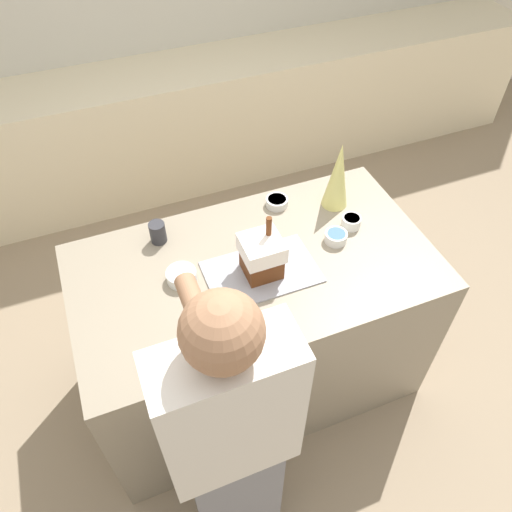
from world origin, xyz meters
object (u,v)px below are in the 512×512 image
at_px(gingerbread_house, 262,255).
at_px(candy_bowl_front_corner, 181,276).
at_px(decorative_tree, 338,176).
at_px(candy_bowl_behind_tray, 277,202).
at_px(person, 232,445).
at_px(candy_bowl_center_rear, 351,221).
at_px(candy_bowl_far_left, 336,237).
at_px(baking_tray, 261,272).
at_px(mug, 158,232).

bearing_deg(gingerbread_house, candy_bowl_front_corner, 165.40).
xyz_separation_m(decorative_tree, candy_bowl_behind_tray, (-0.27, 0.09, -0.15)).
relative_size(decorative_tree, person, 0.21).
distance_m(candy_bowl_center_rear, person, 1.15).
bearing_deg(candy_bowl_behind_tray, candy_bowl_far_left, -64.80).
xyz_separation_m(gingerbread_house, candy_bowl_behind_tray, (0.23, 0.38, -0.09)).
height_order(decorative_tree, candy_bowl_behind_tray, decorative_tree).
bearing_deg(candy_bowl_behind_tray, baking_tray, -121.78).
height_order(decorative_tree, person, person).
height_order(decorative_tree, candy_bowl_far_left, decorative_tree).
distance_m(baking_tray, candy_bowl_behind_tray, 0.45).
bearing_deg(person, candy_bowl_center_rear, 40.80).
distance_m(candy_bowl_far_left, person, 1.03).
height_order(candy_bowl_behind_tray, person, person).
height_order(mug, person, person).
height_order(baking_tray, candy_bowl_center_rear, candy_bowl_center_rear).
xyz_separation_m(candy_bowl_far_left, candy_bowl_front_corner, (-0.72, 0.03, 0.00)).
height_order(baking_tray, gingerbread_house, gingerbread_house).
bearing_deg(person, candy_bowl_front_corner, 87.13).
distance_m(gingerbread_house, candy_bowl_front_corner, 0.35).
bearing_deg(candy_bowl_far_left, baking_tray, -172.09).
xyz_separation_m(gingerbread_house, decorative_tree, (0.50, 0.29, 0.07)).
xyz_separation_m(decorative_tree, candy_bowl_front_corner, (-0.83, -0.20, -0.15)).
relative_size(decorative_tree, candy_bowl_front_corner, 2.70).
bearing_deg(person, gingerbread_house, 59.94).
bearing_deg(baking_tray, candy_bowl_far_left, 7.91).
height_order(candy_bowl_center_rear, candy_bowl_behind_tray, candy_bowl_center_rear).
xyz_separation_m(gingerbread_house, candy_bowl_far_left, (0.39, 0.05, -0.08)).
height_order(baking_tray, mug, mug).
bearing_deg(candy_bowl_front_corner, decorative_tree, 13.46).
xyz_separation_m(candy_bowl_center_rear, candy_bowl_behind_tray, (-0.26, 0.27, -0.01)).
xyz_separation_m(decorative_tree, candy_bowl_far_left, (-0.11, -0.23, -0.15)).
distance_m(baking_tray, candy_bowl_center_rear, 0.51).
relative_size(gingerbread_house, person, 0.17).
xyz_separation_m(baking_tray, gingerbread_house, (0.00, 0.00, 0.10)).
xyz_separation_m(baking_tray, mug, (-0.36, 0.35, 0.05)).
relative_size(candy_bowl_far_left, candy_bowl_behind_tray, 0.94).
height_order(decorative_tree, candy_bowl_center_rear, decorative_tree).
xyz_separation_m(gingerbread_house, person, (-0.37, -0.63, -0.18)).
distance_m(mug, person, 0.99).
distance_m(baking_tray, gingerbread_house, 0.10).
xyz_separation_m(candy_bowl_behind_tray, mug, (-0.60, -0.03, 0.03)).
bearing_deg(baking_tray, gingerbread_house, 32.29).
relative_size(gingerbread_house, candy_bowl_far_left, 2.69).
height_order(gingerbread_house, candy_bowl_far_left, gingerbread_house).
relative_size(candy_bowl_center_rear, person, 0.05).
bearing_deg(gingerbread_house, decorative_tree, 29.65).
bearing_deg(candy_bowl_front_corner, baking_tray, -14.67).
relative_size(decorative_tree, candy_bowl_center_rear, 3.84).
relative_size(gingerbread_house, candy_bowl_center_rear, 3.06).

